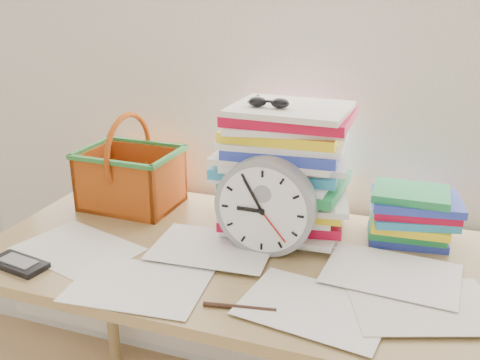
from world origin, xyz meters
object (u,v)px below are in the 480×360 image
at_px(desk, 245,278).
at_px(clock, 265,207).
at_px(paper_stack, 283,169).
at_px(book_stack, 411,216).
at_px(basket, 130,161).
at_px(calculator, 19,264).

bearing_deg(desk, clock, 25.63).
height_order(paper_stack, book_stack, paper_stack).
height_order(basket, calculator, basket).
relative_size(basket, calculator, 1.96).
relative_size(desk, basket, 4.74).
bearing_deg(calculator, desk, 36.18).
relative_size(clock, book_stack, 1.03).
height_order(paper_stack, calculator, paper_stack).
bearing_deg(basket, book_stack, 3.60).
bearing_deg(clock, calculator, -153.39).
height_order(paper_stack, basket, paper_stack).
relative_size(desk, paper_stack, 3.83).
bearing_deg(basket, desk, -21.44).
relative_size(clock, basket, 0.89).
relative_size(paper_stack, basket, 1.24).
bearing_deg(desk, book_stack, 28.80).
height_order(desk, book_stack, book_stack).
distance_m(paper_stack, clock, 0.16).
relative_size(paper_stack, clock, 1.39).
relative_size(book_stack, basket, 0.86).
xyz_separation_m(paper_stack, clock, (-0.00, -0.16, -0.05)).
height_order(clock, calculator, clock).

